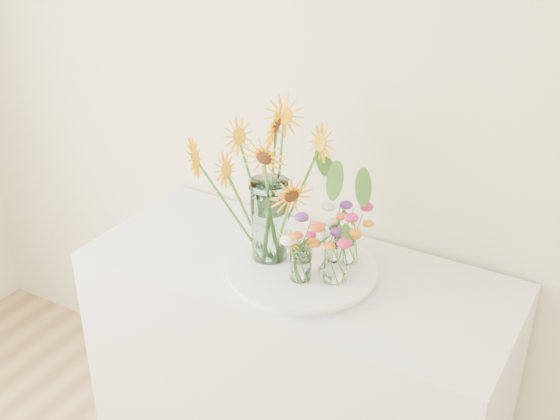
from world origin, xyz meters
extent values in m
cube|color=white|center=(-0.13, 1.93, 0.45)|extent=(1.40, 0.60, 0.90)
cylinder|color=white|center=(-0.10, 1.91, 0.91)|extent=(0.46, 0.46, 0.02)
cylinder|color=silver|center=(-0.22, 1.91, 1.06)|extent=(0.13, 0.13, 0.27)
cylinder|color=white|center=(-0.08, 1.85, 0.98)|extent=(0.08, 0.08, 0.11)
cylinder|color=white|center=(0.00, 2.00, 0.98)|extent=(0.08, 0.08, 0.11)
camera|label=1|loc=(0.78, 0.25, 2.12)|focal=45.00mm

